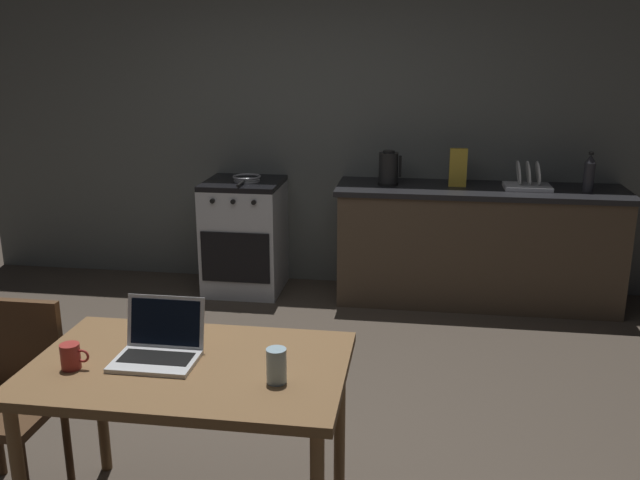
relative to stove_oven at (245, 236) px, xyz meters
name	(u,v)px	position (x,y,z in m)	size (l,w,h in m)	color
ground_plane	(247,432)	(0.54, -2.12, -0.45)	(12.00, 12.00, 0.00)	#473D33
back_wall	(354,127)	(0.84, 0.35, 0.85)	(6.40, 0.10, 2.60)	#5D615E
kitchen_counter	(477,245)	(1.84, 0.00, 0.00)	(2.16, 0.64, 0.90)	#4C3D2D
stove_oven	(245,236)	(0.00, 0.00, 0.00)	(0.60, 0.62, 0.90)	#B7BABF
dining_table	(190,381)	(0.52, -2.86, 0.22)	(1.23, 0.78, 0.75)	brown
chair	(13,389)	(-0.33, -2.73, 0.05)	(0.40, 0.40, 0.88)	#4C331E
laptop	(159,348)	(0.39, -2.84, 0.34)	(0.32, 0.27, 0.22)	silver
electric_kettle	(389,168)	(1.14, 0.00, 0.58)	(0.18, 0.15, 0.26)	black
bottle	(589,173)	(2.60, -0.05, 0.59)	(0.08, 0.08, 0.29)	#2D2D33
frying_pan	(247,178)	(0.04, -0.03, 0.48)	(0.22, 0.39, 0.05)	gray
coffee_mug	(71,356)	(0.09, -2.97, 0.35)	(0.11, 0.07, 0.10)	#9E2D28
drinking_glass	(276,366)	(0.89, -2.96, 0.36)	(0.07, 0.07, 0.13)	#99B7C6
cereal_box	(458,168)	(1.66, 0.02, 0.60)	(0.13, 0.05, 0.29)	gold
dish_rack	(528,183)	(2.18, 0.00, 0.50)	(0.34, 0.26, 0.21)	silver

